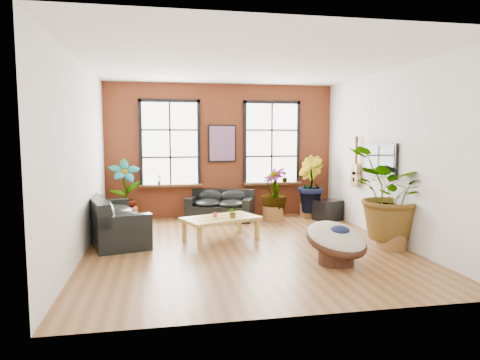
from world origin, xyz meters
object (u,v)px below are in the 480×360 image
Objects in this scene: sofa_back at (221,206)px; coffee_table at (221,220)px; sofa_left at (112,220)px; papasan_chair at (337,241)px.

coffee_table is at bearing -77.18° from sofa_back.
sofa_back is 3.06m from sofa_left.
papasan_chair is (1.69, -1.97, -0.03)m from coffee_table.
sofa_left is 2.25m from coffee_table.
sofa_left is at bearing -124.54° from sofa_back.
sofa_left is 1.83× the size of papasan_chair.
sofa_left is (-2.51, -1.75, 0.07)m from sofa_back.
sofa_left is 4.58m from papasan_chair.
sofa_left is at bearing 146.70° from coffee_table.
sofa_left reaches higher than sofa_back.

